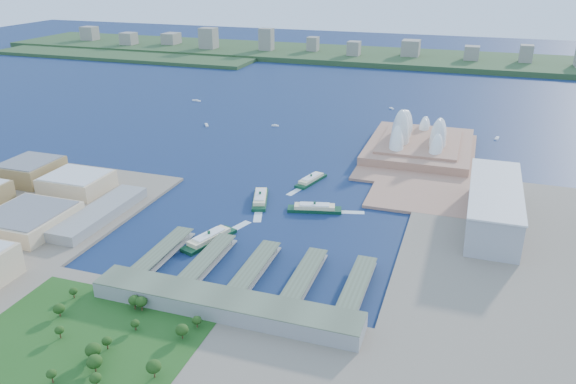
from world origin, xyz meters
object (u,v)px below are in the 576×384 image
(ferry_c, at_px, (209,236))
(ferry_a, at_px, (260,196))
(toaster_building, at_px, (494,206))
(ferry_b, at_px, (311,178))
(ferry_d, at_px, (315,206))
(opera_house, at_px, (421,128))

(ferry_c, bearing_deg, ferry_a, -76.79)
(toaster_building, distance_m, ferry_b, 201.93)
(ferry_a, height_order, ferry_d, ferry_a)
(ferry_a, bearing_deg, toaster_building, -13.51)
(toaster_building, distance_m, ferry_d, 171.12)
(ferry_d, bearing_deg, toaster_building, -96.10)
(ferry_a, height_order, ferry_b, ferry_a)
(ferry_b, distance_m, ferry_d, 78.78)
(opera_house, distance_m, ferry_d, 237.78)
(toaster_building, xyz_separation_m, ferry_c, (-240.31, -116.86, -15.05))
(opera_house, relative_size, ferry_a, 3.24)
(toaster_building, relative_size, ferry_c, 2.69)
(ferry_c, bearing_deg, toaster_building, -135.01)
(opera_house, xyz_separation_m, toaster_building, (90.00, -200.00, -11.50))
(ferry_a, relative_size, ferry_c, 0.96)
(opera_house, distance_m, ferry_b, 183.38)
(toaster_building, height_order, ferry_c, toaster_building)
(ferry_a, relative_size, ferry_d, 1.02)
(opera_house, xyz_separation_m, ferry_b, (-104.53, -148.19, -27.25))
(toaster_building, xyz_separation_m, ferry_a, (-230.06, -16.75, -15.26))
(ferry_b, height_order, ferry_d, ferry_d)
(ferry_b, height_order, ferry_c, ferry_c)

